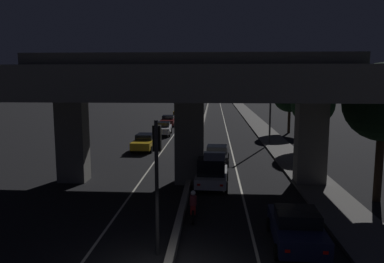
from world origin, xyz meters
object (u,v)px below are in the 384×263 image
at_px(car_white_second, 212,170).
at_px(car_dark_blue_lead, 296,228).
at_px(car_black_third, 217,154).
at_px(pedestrian_on_sidewalk, 304,169).
at_px(car_dark_red_third_oncoming, 168,121).
at_px(car_taxi_yellow_fourth_oncoming, 179,112).
at_px(car_taxi_yellow_lead_oncoming, 145,142).
at_px(motorcycle_red_filtering_near, 193,207).
at_px(street_lamp, 267,100).
at_px(traffic_light_left_of_median, 157,164).
at_px(car_white_second_oncoming, 162,128).

bearing_deg(car_white_second, car_dark_blue_lead, -155.05).
height_order(car_black_third, pedestrian_on_sidewalk, pedestrian_on_sidewalk).
xyz_separation_m(car_dark_red_third_oncoming, car_taxi_yellow_fourth_oncoming, (0.31, 13.44, 0.02)).
distance_m(car_white_second, car_black_third, 6.23).
height_order(car_black_third, car_taxi_yellow_fourth_oncoming, car_taxi_yellow_fourth_oncoming).
height_order(car_dark_blue_lead, car_taxi_yellow_fourth_oncoming, car_taxi_yellow_fourth_oncoming).
distance_m(car_white_second, car_taxi_yellow_lead_oncoming, 13.11).
distance_m(car_black_third, motorcycle_red_filtering_near, 11.93).
bearing_deg(car_dark_red_third_oncoming, street_lamp, 38.56).
bearing_deg(pedestrian_on_sidewalk, motorcycle_red_filtering_near, -137.24).
bearing_deg(car_black_third, traffic_light_left_of_median, 173.84).
distance_m(car_dark_blue_lead, car_taxi_yellow_fourth_oncoming, 51.42).
xyz_separation_m(car_white_second, motorcycle_red_filtering_near, (-0.84, -5.66, -0.38)).
bearing_deg(car_black_third, car_dark_red_third_oncoming, 18.60).
relative_size(street_lamp, car_taxi_yellow_lead_oncoming, 1.56).
relative_size(car_black_third, car_white_second_oncoming, 0.90).
bearing_deg(car_taxi_yellow_fourth_oncoming, car_taxi_yellow_lead_oncoming, 1.53).
xyz_separation_m(car_dark_blue_lead, car_white_second_oncoming, (-9.28, 28.88, 0.03)).
height_order(car_dark_blue_lead, car_taxi_yellow_lead_oncoming, car_dark_blue_lead).
height_order(car_black_third, motorcycle_red_filtering_near, car_black_third).
relative_size(street_lamp, car_white_second_oncoming, 1.67).
xyz_separation_m(car_dark_red_third_oncoming, pedestrian_on_sidewalk, (11.91, -28.58, 0.26)).
xyz_separation_m(street_lamp, car_black_third, (-5.02, -8.70, -3.75)).
bearing_deg(traffic_light_left_of_median, car_white_second_oncoming, 97.51).
relative_size(car_white_second, car_taxi_yellow_fourth_oncoming, 1.02).
bearing_deg(street_lamp, car_taxi_yellow_fourth_oncoming, 112.36).
height_order(car_dark_blue_lead, car_white_second, car_white_second).
bearing_deg(street_lamp, car_dark_red_third_oncoming, 129.60).
bearing_deg(car_white_second_oncoming, car_white_second, 13.18).
distance_m(car_dark_blue_lead, car_dark_red_third_oncoming, 38.36).
height_order(car_dark_blue_lead, car_dark_red_third_oncoming, car_dark_red_third_oncoming).
relative_size(car_black_third, car_taxi_yellow_fourth_oncoming, 0.99).
bearing_deg(car_white_second_oncoming, motorcycle_red_filtering_near, 8.12).
distance_m(car_dark_red_third_oncoming, pedestrian_on_sidewalk, 30.96).
relative_size(car_white_second_oncoming, motorcycle_red_filtering_near, 2.39).
height_order(traffic_light_left_of_median, car_dark_red_third_oncoming, traffic_light_left_of_median).
distance_m(traffic_light_left_of_median, car_white_second_oncoming, 30.25).
xyz_separation_m(street_lamp, motorcycle_red_filtering_near, (-6.22, -20.57, -3.85)).
distance_m(street_lamp, car_white_second_oncoming, 13.20).
height_order(car_white_second, car_black_third, car_white_second).
bearing_deg(car_white_second_oncoming, car_dark_blue_lead, 15.05).
bearing_deg(car_dark_red_third_oncoming, car_taxi_yellow_lead_oncoming, -1.13).
height_order(motorcycle_red_filtering_near, pedestrian_on_sidewalk, pedestrian_on_sidewalk).
distance_m(car_white_second, car_white_second_oncoming, 21.52).
xyz_separation_m(car_white_second_oncoming, pedestrian_on_sidewalk, (11.58, -20.32, 0.25)).
bearing_deg(car_taxi_yellow_fourth_oncoming, traffic_light_left_of_median, 6.54).
height_order(car_white_second_oncoming, car_taxi_yellow_fourth_oncoming, car_taxi_yellow_fourth_oncoming).
relative_size(traffic_light_left_of_median, car_taxi_yellow_fourth_oncoming, 1.25).
bearing_deg(car_dark_red_third_oncoming, traffic_light_left_of_median, 5.33).
height_order(street_lamp, car_white_second, street_lamp).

